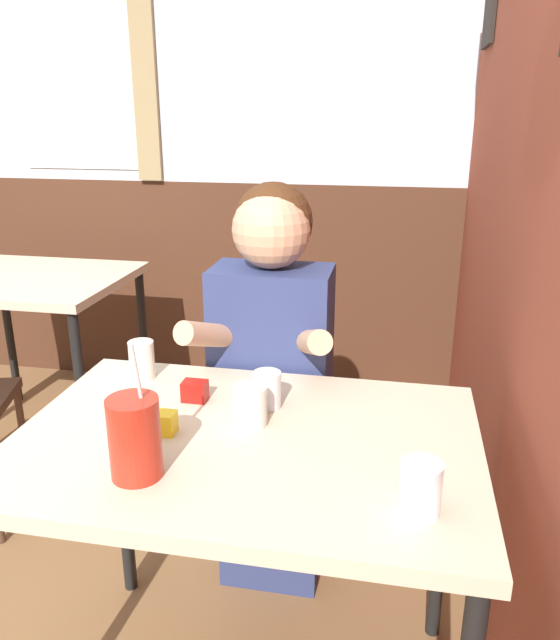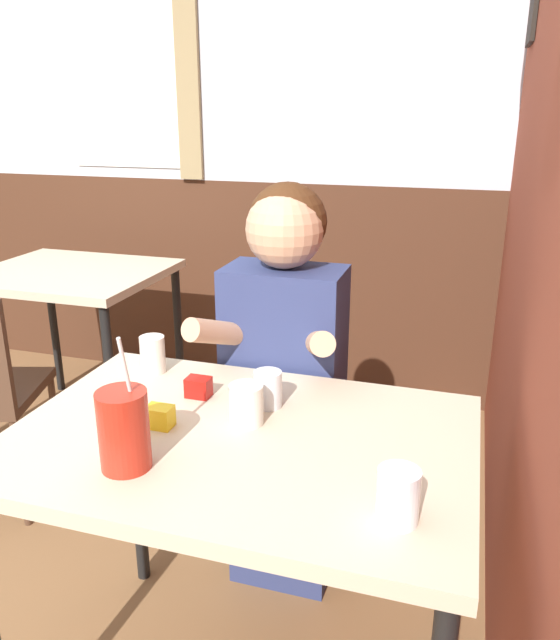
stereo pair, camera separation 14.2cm
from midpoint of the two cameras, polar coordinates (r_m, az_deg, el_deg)
brick_wall_right at (r=1.91m, az=19.31°, el=14.75°), size 0.08×4.29×2.70m
back_wall at (r=3.26m, az=-8.90°, el=16.91°), size 5.59×0.09×2.70m
main_table at (r=1.44m, az=-6.05°, el=-13.24°), size 1.02×0.71×0.77m
background_table at (r=2.94m, az=-23.02°, el=1.99°), size 0.81×0.70×0.77m
person_seated at (r=1.86m, az=-2.94°, el=-5.82°), size 0.42×0.41×1.26m
cocktail_pitcher at (r=1.27m, az=-16.36°, el=-10.36°), size 0.10×0.10×0.28m
glass_near_pitcher at (r=1.15m, az=9.17°, el=-15.03°), size 0.08×0.08×0.10m
glass_center at (r=1.42m, az=-5.69°, el=-7.88°), size 0.08×0.08×0.09m
glass_far_side at (r=1.71m, az=-14.87°, el=-3.57°), size 0.07×0.07×0.10m
glass_by_brick at (r=1.50m, az=-3.91°, el=-6.42°), size 0.07×0.07×0.09m
condiment_ketchup at (r=1.56m, az=-10.41°, el=-6.45°), size 0.06×0.04×0.05m
condiment_mustard at (r=1.43m, az=-13.59°, el=-9.19°), size 0.06×0.04×0.05m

